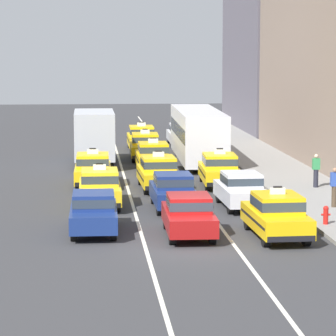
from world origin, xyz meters
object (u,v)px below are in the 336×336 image
at_px(fire_hydrant, 326,214).
at_px(taxi_center_sixth, 141,137).
at_px(taxi_center_fourth, 153,156).
at_px(taxi_right_third, 219,169).
at_px(sedan_center_second, 173,190).
at_px(sedan_center_nearest, 189,214).
at_px(taxi_left_third, 93,169).
at_px(taxi_center_third, 158,172).
at_px(sedan_left_nearest, 94,211).
at_px(taxi_left_second, 100,187).
at_px(taxi_center_fifth, 145,146).
at_px(pedestrian_near_crosswalk, 316,170).
at_px(pedestrian_mid_block, 335,187).
at_px(taxi_right_nearest, 277,214).
at_px(sedan_right_fifth, 181,134).
at_px(box_truck_left_fourth, 94,136).
at_px(bus_right_fourth, 198,133).
at_px(sedan_right_second, 241,189).

bearing_deg(fire_hydrant, taxi_center_sixth, 101.51).
relative_size(taxi_center_fourth, taxi_right_third, 0.99).
height_order(sedan_center_second, fire_hydrant, sedan_center_second).
bearing_deg(sedan_center_nearest, taxi_left_third, 105.32).
height_order(taxi_center_third, fire_hydrant, taxi_center_third).
relative_size(sedan_left_nearest, sedan_center_second, 1.00).
distance_m(taxi_left_second, taxi_center_fifth, 16.77).
bearing_deg(taxi_center_third, sedan_center_nearest, -88.74).
bearing_deg(pedestrian_near_crosswalk, pedestrian_mid_block, -96.12).
bearing_deg(taxi_left_second, taxi_right_nearest, -48.34).
relative_size(taxi_center_fourth, pedestrian_mid_block, 2.65).
distance_m(taxi_left_second, sedan_right_fifth, 25.16).
bearing_deg(taxi_left_third, taxi_center_fifth, 72.34).
bearing_deg(box_truck_left_fourth, taxi_right_nearest, -73.02).
relative_size(taxi_left_third, bus_right_fourth, 0.41).
relative_size(taxi_center_third, taxi_center_fourth, 1.01).
bearing_deg(pedestrian_near_crosswalk, taxi_center_fourth, 135.66).
xyz_separation_m(bus_right_fourth, pedestrian_near_crosswalk, (4.50, -11.19, -0.83)).
relative_size(sedan_right_second, pedestrian_near_crosswalk, 2.63).
bearing_deg(fire_hydrant, box_truck_left_fourth, 114.12).
distance_m(taxi_left_third, taxi_right_nearest, 14.82).
relative_size(taxi_center_fourth, taxi_right_nearest, 0.99).
distance_m(taxi_right_nearest, sedan_right_fifth, 31.63).
height_order(taxi_center_sixth, bus_right_fourth, bus_right_fourth).
bearing_deg(taxi_center_third, taxi_left_second, -123.15).
bearing_deg(sedan_left_nearest, fire_hydrant, 1.05).
bearing_deg(pedestrian_mid_block, pedestrian_near_crosswalk, 83.88).
bearing_deg(sedan_center_nearest, box_truck_left_fourth, 99.04).
height_order(taxi_center_third, taxi_center_fourth, same).
relative_size(taxi_left_second, taxi_right_third, 0.99).
bearing_deg(taxi_right_third, sedan_right_second, -89.68).
relative_size(box_truck_left_fourth, taxi_right_nearest, 1.51).
bearing_deg(box_truck_left_fourth, sedan_right_second, -67.41).
xyz_separation_m(taxi_left_second, taxi_left_third, (-0.25, 5.99, 0.00)).
distance_m(taxi_left_third, pedestrian_near_crosswalk, 11.21).
xyz_separation_m(sedan_left_nearest, taxi_right_third, (6.48, 11.12, 0.03)).
bearing_deg(fire_hydrant, sedan_right_fifth, 94.92).
bearing_deg(taxi_center_sixth, taxi_left_second, -98.34).
height_order(taxi_left_third, pedestrian_mid_block, taxi_left_third).
bearing_deg(taxi_right_third, taxi_center_third, -165.91).
height_order(sedan_center_nearest, pedestrian_near_crosswalk, pedestrian_near_crosswalk).
bearing_deg(box_truck_left_fourth, sedan_left_nearest, -90.64).
height_order(bus_right_fourth, sedan_right_fifth, bus_right_fourth).
bearing_deg(taxi_left_third, pedestrian_mid_block, -37.18).
bearing_deg(sedan_right_second, taxi_center_sixth, 97.54).
distance_m(taxi_left_second, taxi_center_fourth, 11.45).
bearing_deg(taxi_left_second, taxi_center_third, 56.85).
distance_m(taxi_left_third, taxi_right_third, 6.44).
relative_size(taxi_center_fifth, pedestrian_near_crosswalk, 2.79).
relative_size(taxi_left_third, pedestrian_near_crosswalk, 2.78).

